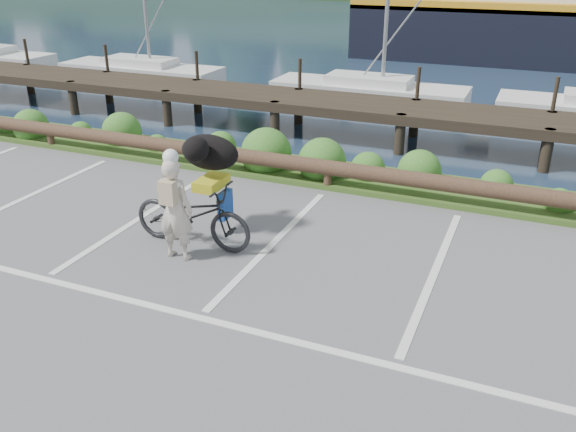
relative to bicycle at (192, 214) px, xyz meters
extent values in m
plane|color=#555557|center=(1.17, -1.43, -0.54)|extent=(72.00, 72.00, 0.00)
plane|color=#1B2C42|center=(1.17, 46.57, -1.74)|extent=(160.00, 160.00, 0.00)
cube|color=#3D5B21|center=(1.17, 3.87, -0.49)|extent=(34.00, 1.60, 0.10)
imported|color=black|center=(0.00, 0.00, 0.00)|extent=(2.05, 0.73, 1.07)
imported|color=beige|center=(0.00, -0.48, 0.27)|extent=(0.59, 0.39, 1.62)
ellipsoid|color=black|center=(-0.01, 0.66, 0.83)|extent=(0.51, 1.02, 0.59)
camera|label=1|loc=(4.84, -7.56, 3.90)|focal=38.00mm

